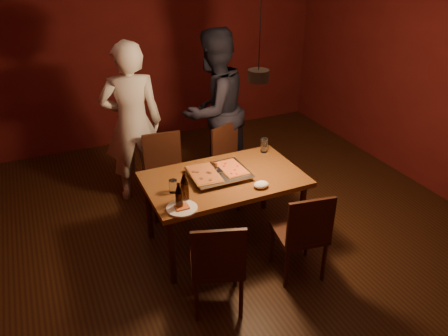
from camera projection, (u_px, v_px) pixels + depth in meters
name	position (u px, v px, depth m)	size (l,w,h in m)	color
room_shell	(257.00, 115.00, 3.82)	(6.00, 6.00, 6.00)	#341E0E
dining_table	(224.00, 184.00, 4.20)	(1.50, 0.90, 0.75)	brown
chair_far_left	(165.00, 166.00, 4.81)	(0.46, 0.46, 0.49)	#38190F
chair_far_right	(232.00, 156.00, 5.03)	(0.55, 0.55, 0.49)	#38190F
chair_near_left	(218.00, 259.00, 3.43)	(0.53, 0.53, 0.49)	#38190F
chair_near_right	(304.00, 229.00, 3.79)	(0.48, 0.48, 0.49)	#38190F
pizza_tray	(219.00, 174.00, 4.16)	(0.55, 0.45, 0.05)	silver
pizza_meat	(204.00, 174.00, 4.10)	(0.26, 0.41, 0.02)	maroon
pizza_cheese	(231.00, 168.00, 4.20)	(0.22, 0.35, 0.02)	gold
spatula	(220.00, 170.00, 4.16)	(0.09, 0.24, 0.04)	silver
beer_bottle_a	(179.00, 196.00, 3.63)	(0.06, 0.06, 0.24)	black
beer_bottle_b	(185.00, 187.00, 3.74)	(0.07, 0.07, 0.28)	black
water_glass_left	(173.00, 186.00, 3.90)	(0.07, 0.07, 0.12)	silver
water_glass_right	(264.00, 145.00, 4.61)	(0.07, 0.07, 0.15)	silver
plate_slice	(182.00, 208.00, 3.68)	(0.27, 0.27, 0.03)	white
napkin	(261.00, 185.00, 3.98)	(0.14, 0.11, 0.06)	white
diner_white	(132.00, 124.00, 4.87)	(0.68, 0.44, 1.86)	silver
diner_dark	(214.00, 110.00, 5.18)	(0.93, 0.72, 1.91)	black
pendant_lamp	(258.00, 74.00, 3.65)	(0.18, 0.18, 1.10)	black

